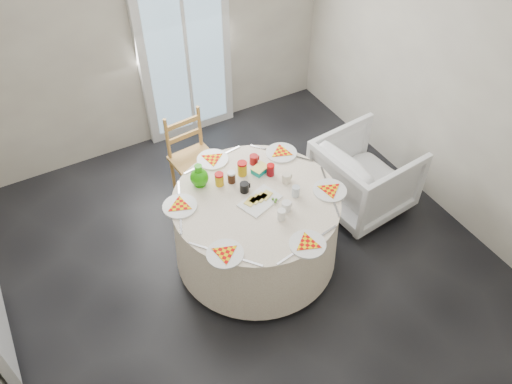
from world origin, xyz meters
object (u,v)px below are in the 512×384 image
wooden_chair (194,157)px  armchair (365,174)px  table (256,228)px  green_pitcher (199,171)px

wooden_chair → armchair: 1.60m
table → wooden_chair: 1.00m
wooden_chair → green_pitcher: (-0.20, -0.62, 0.40)m
table → wooden_chair: bearing=96.7°
table → armchair: armchair is taller
table → green_pitcher: 0.69m
wooden_chair → green_pitcher: bearing=-113.6°
armchair → wooden_chair: bearing=49.8°
armchair → table: bearing=88.0°
armchair → green_pitcher: bearing=73.4°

